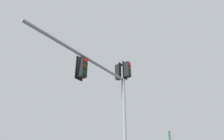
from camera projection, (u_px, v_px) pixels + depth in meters
The scene contains 1 object.
signal_mast_assembly at pixel (113, 89), 9.55m from camera, with size 1.73×6.30×6.84m.
Camera 1 is at (6.50, -7.09, 1.70)m, focal length 30.49 mm.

